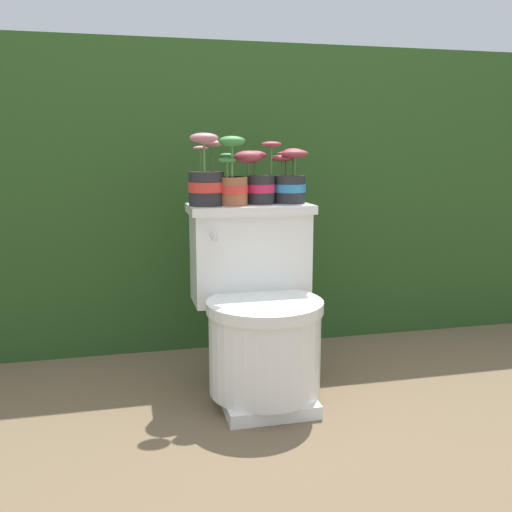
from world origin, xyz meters
The scene contains 7 objects.
ground_plane centered at (0.00, 0.00, 0.00)m, with size 12.00×12.00×0.00m, color brown.
hedge_backdrop centered at (0.00, 0.93, 0.62)m, with size 3.86×0.72×1.25m.
toilet centered at (0.00, 0.08, 0.29)m, with size 0.43×0.52×0.64m.
potted_plant_left centered at (-0.15, 0.20, 0.72)m, with size 0.13×0.14×0.24m.
potted_plant_midleft centered at (-0.07, 0.19, 0.72)m, with size 0.10×0.12×0.23m.
potted_plant_middle centered at (0.04, 0.24, 0.73)m, with size 0.17×0.12×0.22m.
potted_plant_midright centered at (0.15, 0.24, 0.72)m, with size 0.13×0.12×0.19m.
Camera 1 is at (-0.43, -1.72, 0.83)m, focal length 40.00 mm.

